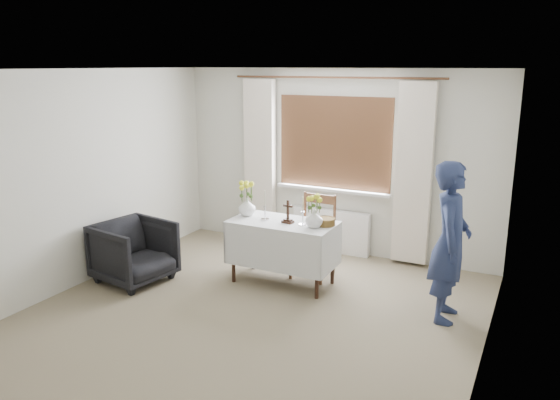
% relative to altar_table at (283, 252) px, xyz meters
% --- Properties ---
extents(ground, '(5.00, 5.00, 0.00)m').
position_rel_altar_table_xyz_m(ground, '(0.10, -1.11, -0.38)').
color(ground, gray).
rests_on(ground, ground).
extents(altar_table, '(1.24, 0.64, 0.76)m').
position_rel_altar_table_xyz_m(altar_table, '(0.00, 0.00, 0.00)').
color(altar_table, white).
rests_on(altar_table, ground).
extents(wooden_chair, '(0.48, 0.48, 1.01)m').
position_rel_altar_table_xyz_m(wooden_chair, '(0.23, 0.35, 0.12)').
color(wooden_chair, brown).
rests_on(wooden_chair, ground).
extents(armchair, '(0.93, 0.91, 0.74)m').
position_rel_altar_table_xyz_m(armchair, '(-1.61, -0.75, -0.01)').
color(armchair, black).
rests_on(armchair, ground).
extents(person, '(0.44, 0.63, 1.64)m').
position_rel_altar_table_xyz_m(person, '(1.91, -0.09, 0.44)').
color(person, navy).
rests_on(person, ground).
extents(radiator, '(1.10, 0.10, 0.60)m').
position_rel_altar_table_xyz_m(radiator, '(0.10, 1.31, -0.08)').
color(radiator, white).
rests_on(radiator, ground).
extents(wooden_cross, '(0.14, 0.10, 0.27)m').
position_rel_altar_table_xyz_m(wooden_cross, '(0.08, -0.02, 0.52)').
color(wooden_cross, black).
rests_on(wooden_cross, altar_table).
extents(candlestick_left, '(0.13, 0.13, 0.35)m').
position_rel_altar_table_xyz_m(candlestick_left, '(-0.22, -0.02, 0.56)').
color(candlestick_left, white).
rests_on(candlestick_left, altar_table).
extents(candlestick_right, '(0.11, 0.11, 0.33)m').
position_rel_altar_table_xyz_m(candlestick_right, '(0.26, -0.02, 0.55)').
color(candlestick_right, white).
rests_on(candlestick_right, altar_table).
extents(flower_vase_left, '(0.25, 0.25, 0.22)m').
position_rel_altar_table_xyz_m(flower_vase_left, '(-0.51, 0.04, 0.49)').
color(flower_vase_left, white).
rests_on(flower_vase_left, altar_table).
extents(flower_vase_right, '(0.20, 0.20, 0.21)m').
position_rel_altar_table_xyz_m(flower_vase_right, '(0.41, -0.05, 0.48)').
color(flower_vase_right, white).
rests_on(flower_vase_right, altar_table).
extents(wicker_basket, '(0.26, 0.26, 0.09)m').
position_rel_altar_table_xyz_m(wicker_basket, '(0.50, 0.08, 0.42)').
color(wicker_basket, brown).
rests_on(wicker_basket, altar_table).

